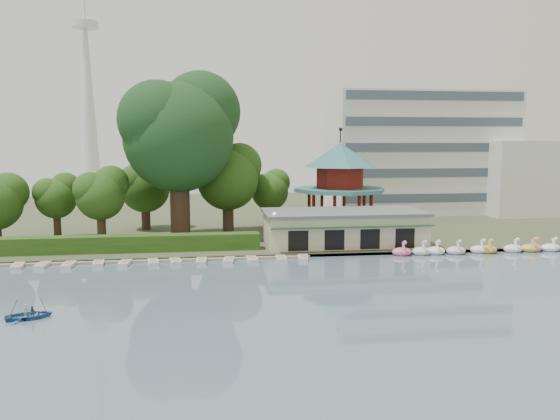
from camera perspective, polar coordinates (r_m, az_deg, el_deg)
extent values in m
plane|color=slate|center=(41.49, 0.59, -9.98)|extent=(220.00, 220.00, 0.00)
cube|color=#424930|center=(92.21, -4.06, -0.40)|extent=(220.00, 70.00, 0.40)
cube|color=gray|center=(58.09, -1.87, -4.87)|extent=(220.00, 0.60, 0.30)
cube|color=gray|center=(58.06, -13.77, -5.11)|extent=(34.00, 1.60, 0.24)
cube|color=beige|center=(64.01, 6.64, -1.93)|extent=(18.00, 8.00, 3.60)
cube|color=#595B5E|center=(63.74, 6.66, -0.20)|extent=(18.60, 8.60, 0.30)
cube|color=#194C2D|center=(59.78, 7.66, -1.81)|extent=(18.00, 1.59, 0.45)
cylinder|color=beige|center=(74.26, 6.22, -1.62)|extent=(10.40, 10.40, 1.20)
cylinder|color=#2F6B6C|center=(73.69, 6.27, 2.11)|extent=(12.40, 12.40, 0.50)
cylinder|color=maroon|center=(73.56, 6.29, 3.39)|extent=(6.40, 6.40, 2.80)
cone|color=#2F6B6C|center=(73.44, 6.32, 5.73)|extent=(10.00, 10.00, 3.20)
cylinder|color=black|center=(73.42, 6.35, 7.68)|extent=(0.16, 0.16, 1.80)
cube|color=silver|center=(96.14, 14.21, 5.81)|extent=(30.00, 14.00, 20.00)
cube|color=silver|center=(98.17, 24.17, 3.09)|extent=(14.00, 10.00, 12.00)
cone|color=silver|center=(183.75, -19.48, 12.25)|extent=(6.00, 6.00, 60.00)
cylinder|color=silver|center=(186.36, -19.72, 17.76)|extent=(8.00, 8.00, 2.00)
cube|color=#294D16|center=(61.44, -16.27, -3.40)|extent=(30.00, 2.00, 1.80)
cylinder|color=black|center=(59.50, -0.61, -2.38)|extent=(0.12, 0.12, 4.00)
sphere|color=beige|center=(59.19, -0.61, -0.37)|extent=(0.36, 0.36, 0.36)
cylinder|color=#3A281C|center=(67.67, -10.42, 1.21)|extent=(2.39, 2.39, 9.99)
sphere|color=#1A3D1A|center=(67.33, -10.56, 7.48)|extent=(13.26, 13.26, 13.26)
sphere|color=#1A3D1A|center=(69.34, -8.32, 10.16)|extent=(9.95, 9.95, 9.95)
sphere|color=#1A3D1A|center=(66.21, -12.69, 9.17)|extent=(9.28, 9.28, 9.28)
cylinder|color=#3A281C|center=(67.08, -18.15, -1.45)|extent=(1.01, 1.01, 4.48)
sphere|color=#294D16|center=(66.69, -18.26, 1.37)|extent=(5.59, 5.59, 5.59)
sphere|color=#294D16|center=(67.19, -17.24, 2.68)|extent=(4.19, 4.19, 4.19)
sphere|color=#294D16|center=(66.25, -19.21, 2.08)|extent=(3.91, 3.91, 3.91)
cylinder|color=#3A281C|center=(72.28, -22.25, -1.22)|extent=(0.89, 0.89, 4.02)
sphere|color=#294D16|center=(71.94, -22.36, 1.13)|extent=(4.92, 4.92, 4.92)
sphere|color=#294D16|center=(72.30, -21.51, 2.22)|extent=(3.69, 3.69, 3.69)
sphere|color=#294D16|center=(71.62, -23.16, 1.71)|extent=(3.44, 3.44, 3.44)
cylinder|color=#3A281C|center=(71.86, -5.45, -0.13)|extent=(1.44, 1.44, 5.60)
sphere|color=#294D16|center=(71.46, -5.49, 3.17)|extent=(7.98, 7.98, 7.98)
sphere|color=#294D16|center=(72.64, -4.28, 4.66)|extent=(5.98, 5.98, 5.98)
sphere|color=#294D16|center=(70.56, -6.61, 4.02)|extent=(5.58, 5.58, 5.58)
sphere|color=#294D16|center=(71.25, -26.53, 1.68)|extent=(4.63, 4.63, 4.63)
cylinder|color=#3A281C|center=(76.38, -1.06, -0.29)|extent=(0.92, 0.92, 3.97)
sphere|color=#294D16|center=(76.06, -1.06, 1.91)|extent=(5.14, 5.14, 5.14)
sphere|color=#294D16|center=(76.84, -0.37, 2.91)|extent=(3.85, 3.85, 3.85)
sphere|color=#294D16|center=(75.38, -1.70, 2.47)|extent=(3.60, 3.60, 3.60)
cylinder|color=#3A281C|center=(76.30, -13.85, -0.28)|extent=(1.19, 1.19, 4.55)
sphere|color=#294D16|center=(75.95, -13.92, 2.24)|extent=(6.63, 6.63, 6.63)
sphere|color=#294D16|center=(76.70, -12.89, 3.41)|extent=(4.97, 4.97, 4.97)
sphere|color=#294D16|center=(75.36, -14.87, 2.87)|extent=(4.64, 4.64, 4.64)
ellipsoid|color=pink|center=(60.83, 12.61, -4.30)|extent=(2.16, 1.44, 0.99)
cylinder|color=pink|center=(60.22, 12.80, -3.89)|extent=(0.26, 0.79, 1.29)
sphere|color=pink|center=(59.82, 12.92, -3.33)|extent=(0.44, 0.44, 0.44)
ellipsoid|color=silver|center=(61.61, 14.57, -4.22)|extent=(2.16, 1.44, 0.99)
cylinder|color=silver|center=(61.01, 14.78, -3.81)|extent=(0.26, 0.79, 1.29)
sphere|color=silver|center=(60.62, 14.91, -3.26)|extent=(0.44, 0.44, 0.44)
ellipsoid|color=white|center=(62.23, 15.91, -4.15)|extent=(2.16, 1.44, 0.99)
cylinder|color=white|center=(61.63, 16.13, -3.74)|extent=(0.26, 0.79, 1.29)
sphere|color=white|center=(61.25, 16.27, -3.20)|extent=(0.44, 0.44, 0.44)
ellipsoid|color=silver|center=(63.02, 17.90, -4.08)|extent=(2.16, 1.44, 0.99)
cylinder|color=silver|center=(62.43, 18.13, -3.68)|extent=(0.26, 0.79, 1.29)
sphere|color=silver|center=(62.05, 18.28, -3.14)|extent=(0.44, 0.44, 0.44)
ellipsoid|color=white|center=(64.56, 20.14, -3.91)|extent=(2.16, 1.44, 0.99)
cylinder|color=white|center=(63.98, 20.39, -3.52)|extent=(0.26, 0.79, 1.29)
sphere|color=white|center=(63.61, 20.54, -2.99)|extent=(0.44, 0.44, 0.44)
ellipsoid|color=gold|center=(64.73, 20.85, -3.92)|extent=(2.16, 1.44, 0.99)
cylinder|color=gold|center=(64.15, 21.10, -3.52)|extent=(0.26, 0.79, 1.29)
sphere|color=gold|center=(63.78, 21.26, -3.00)|extent=(0.44, 0.44, 0.44)
ellipsoid|color=white|center=(66.42, 23.16, -3.75)|extent=(2.16, 1.44, 0.99)
cylinder|color=white|center=(65.86, 23.43, -3.37)|extent=(0.26, 0.79, 1.29)
sphere|color=white|center=(65.50, 23.59, -2.85)|extent=(0.44, 0.44, 0.44)
ellipsoid|color=gold|center=(67.45, 24.69, -3.67)|extent=(2.16, 1.44, 0.99)
cylinder|color=gold|center=(66.90, 24.97, -3.29)|extent=(0.26, 0.79, 1.29)
sphere|color=gold|center=(66.54, 25.14, -2.78)|extent=(0.44, 0.44, 0.44)
ellipsoid|color=pink|center=(67.75, 24.86, -3.64)|extent=(2.16, 1.44, 0.99)
cylinder|color=pink|center=(67.20, 25.14, -3.26)|extent=(0.26, 0.79, 1.29)
sphere|color=pink|center=(66.85, 25.30, -2.75)|extent=(0.44, 0.44, 0.44)
ellipsoid|color=white|center=(68.78, 26.42, -3.57)|extent=(2.16, 1.44, 0.99)
cylinder|color=white|center=(68.24, 26.71, -3.19)|extent=(0.26, 0.79, 1.29)
sphere|color=white|center=(67.90, 26.88, -2.70)|extent=(0.44, 0.44, 0.44)
cube|color=silver|center=(59.36, -25.71, -5.29)|extent=(1.27, 2.40, 0.36)
cube|color=silver|center=(58.75, -23.54, -5.30)|extent=(1.13, 2.35, 0.36)
cube|color=silver|center=(57.93, -21.22, -5.36)|extent=(1.07, 2.33, 0.36)
cube|color=silver|center=(57.55, -18.43, -5.32)|extent=(1.22, 2.39, 0.36)
cube|color=silver|center=(56.89, -15.92, -5.37)|extent=(1.22, 2.39, 0.36)
cube|color=silver|center=(56.63, -13.10, -5.34)|extent=(1.35, 2.43, 0.36)
cube|color=silver|center=(56.60, -10.85, -5.28)|extent=(1.38, 2.44, 0.36)
cube|color=silver|center=(56.31, -8.22, -5.29)|extent=(1.02, 2.31, 0.36)
cube|color=silver|center=(56.28, -5.37, -5.26)|extent=(1.32, 2.42, 0.36)
cube|color=silver|center=(56.64, -2.93, -5.15)|extent=(1.19, 2.38, 0.36)
cube|color=silver|center=(56.83, 0.14, -5.10)|extent=(1.06, 2.32, 0.36)
cube|color=silver|center=(57.27, 2.41, -5.02)|extent=(1.30, 2.41, 0.36)
imported|color=#2D659D|center=(42.34, -24.75, -9.67)|extent=(4.95, 4.10, 0.89)
imported|color=silver|center=(42.59, -25.07, -9.48)|extent=(0.35, 0.28, 0.84)
imported|color=#393E54|center=(42.05, -24.44, -9.67)|extent=(0.47, 0.40, 0.82)
cylinder|color=#3A281C|center=(42.74, -26.30, -9.73)|extent=(0.94, 0.29, 2.01)
cylinder|color=#3A281C|center=(42.03, -23.16, -9.84)|extent=(0.94, 0.29, 2.01)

